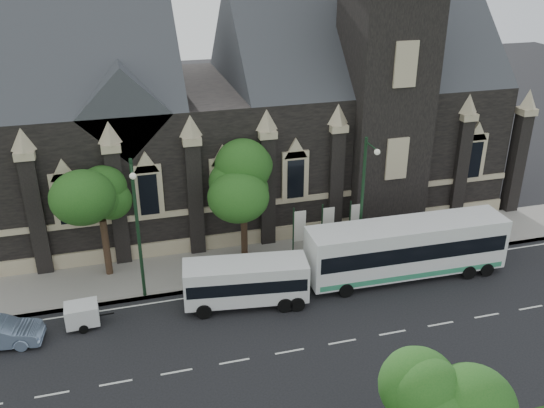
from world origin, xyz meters
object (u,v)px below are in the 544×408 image
object	(u,v)px
street_lamp_mid	(137,224)
banner_flag_center	(326,226)
banner_flag_left	(298,229)
shuttle_bus	(246,280)
street_lamp_near	(364,197)
tree_park_east	(446,393)
tree_walk_right	(245,177)
tree_walk_left	(103,193)
tour_coach	(407,248)
box_trailer	(82,314)
banner_flag_right	(354,222)

from	to	relation	value
street_lamp_mid	banner_flag_center	world-z (taller)	street_lamp_mid
street_lamp_mid	banner_flag_left	world-z (taller)	street_lamp_mid
banner_flag_center	shuttle_bus	world-z (taller)	banner_flag_center
banner_flag_left	street_lamp_near	bearing A→B (deg)	-27.18
tree_park_east	banner_flag_center	distance (m)	18.58
banner_flag_left	banner_flag_center	size ratio (longest dim) A/B	1.00
tree_park_east	tree_walk_right	size ratio (longest dim) A/B	0.81
tree_walk_left	street_lamp_near	size ratio (longest dim) A/B	0.85
tree_park_east	tour_coach	bearing A→B (deg)	66.99
tree_park_east	tree_walk_right	xyz separation A→B (m)	(-2.96, 20.04, 1.20)
street_lamp_near	box_trailer	xyz separation A→B (m)	(-17.58, -1.81, -4.31)
tree_walk_left	banner_flag_left	bearing A→B (deg)	-8.02
tree_walk_right	tour_coach	bearing A→B (deg)	-30.48
tree_walk_left	banner_flag_right	distance (m)	16.52
tree_walk_left	street_lamp_near	world-z (taller)	street_lamp_near
banner_flag_left	street_lamp_mid	bearing A→B (deg)	-169.50
tour_coach	shuttle_bus	xyz separation A→B (m)	(-10.57, -0.35, -0.42)
tree_park_east	street_lamp_mid	world-z (taller)	street_lamp_mid
street_lamp_near	banner_flag_right	xyz separation A→B (m)	(0.29, 1.91, -2.73)
banner_flag_left	tree_walk_right	bearing A→B (deg)	150.90
tree_park_east	street_lamp_mid	distance (m)	19.32
street_lamp_mid	shuttle_bus	bearing A→B (deg)	-20.12
tree_walk_left	box_trailer	xyz separation A→B (m)	(-1.78, -5.42, -4.93)
tree_walk_left	tour_coach	bearing A→B (deg)	-16.52
tree_walk_left	tree_walk_right	bearing A→B (deg)	0.06
tree_park_east	box_trailer	xyz separation A→B (m)	(-13.75, 14.60, -3.82)
banner_flag_right	banner_flag_center	bearing A→B (deg)	180.00
tree_walk_left	banner_flag_left	distance (m)	12.66
banner_flag_left	banner_flag_center	world-z (taller)	same
banner_flag_right	tour_coach	size ratio (longest dim) A/B	0.31
banner_flag_left	tree_walk_left	bearing A→B (deg)	171.98
banner_flag_left	box_trailer	world-z (taller)	banner_flag_left
banner_flag_center	tour_coach	bearing A→B (deg)	-41.97
street_lamp_mid	banner_flag_left	bearing A→B (deg)	10.50
street_lamp_near	shuttle_bus	bearing A→B (deg)	-165.39
tour_coach	tree_walk_left	bearing A→B (deg)	164.62
banner_flag_center	box_trailer	distance (m)	16.37
street_lamp_mid	banner_flag_right	size ratio (longest dim) A/B	2.25
box_trailer	banner_flag_right	bearing A→B (deg)	9.37
tree_park_east	tour_coach	distance (m)	16.11
tree_park_east	tree_walk_right	bearing A→B (deg)	98.42
tree_walk_right	banner_flag_right	xyz separation A→B (m)	(7.08, -1.71, -3.43)
banner_flag_right	box_trailer	distance (m)	18.32
banner_flag_center	box_trailer	size ratio (longest dim) A/B	1.50
tree_walk_right	shuttle_bus	distance (m)	7.25
banner_flag_center	box_trailer	world-z (taller)	banner_flag_center
street_lamp_mid	box_trailer	distance (m)	5.89
tree_walk_left	tree_park_east	bearing A→B (deg)	-59.13
street_lamp_near	shuttle_bus	xyz separation A→B (m)	(-8.18, -2.13, -3.49)
tree_park_east	tour_coach	world-z (taller)	tree_park_east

